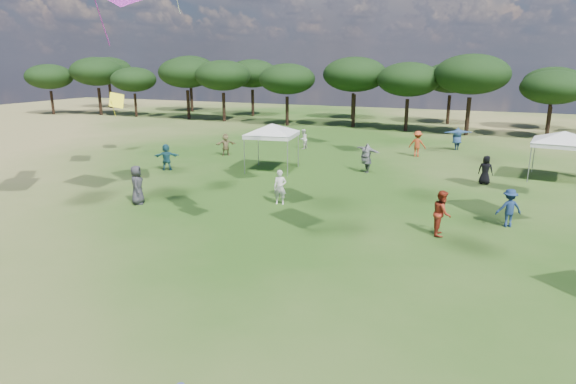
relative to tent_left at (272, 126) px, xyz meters
name	(u,v)px	position (x,y,z in m)	size (l,w,h in m)	color
tree_line	(464,76)	(9.87, 24.78, 2.53)	(108.78, 17.63, 7.77)	black
tent_left	(272,126)	(0.00, 0.00, 0.00)	(5.93, 5.93, 3.32)	gray
tent_right	(565,133)	(16.79, 4.10, -0.11)	(6.49, 6.49, 3.21)	gray
festival_crowd	(384,160)	(6.84, 1.76, -2.00)	(29.32, 23.29, 1.93)	#2D2D32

